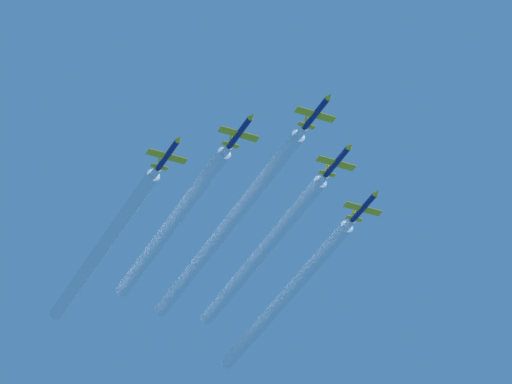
{
  "coord_description": "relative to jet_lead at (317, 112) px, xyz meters",
  "views": [
    {
      "loc": [
        134.92,
        272.85,
        1.32
      ],
      "look_at": [
        -0.03,
        -21.14,
        232.77
      ],
      "focal_mm": 132.63,
      "sensor_mm": 36.0,
      "label": 1
    }
  ],
  "objects": [
    {
      "name": "smoke_trail_right_wingman",
      "position": [
        11.67,
        -47.15,
        -0.72
      ],
      "size": [
        2.99,
        60.08,
        2.99
      ],
      "color": "white"
    },
    {
      "name": "jet_outer_left",
      "position": [
        -22.31,
        -22.66,
        -2.08
      ],
      "size": [
        8.55,
        12.46,
        2.99
      ],
      "color": "navy"
    },
    {
      "name": "smoke_trail_lead",
      "position": [
        0.0,
        -44.07,
        -0.03
      ],
      "size": [
        2.99,
        76.82,
        2.99
      ],
      "color": "white"
    },
    {
      "name": "jet_lead",
      "position": [
        0.0,
        0.0,
        0.0
      ],
      "size": [
        8.55,
        12.46,
        2.99
      ],
      "color": "navy"
    },
    {
      "name": "smoke_trail_outer_right",
      "position": [
        22.71,
        -59.61,
        -2.14
      ],
      "size": [
        2.99,
        62.39,
        2.99
      ],
      "color": "white"
    },
    {
      "name": "jet_right_wingman",
      "position": [
        11.67,
        -11.44,
        -0.69
      ],
      "size": [
        8.55,
        12.46,
        2.99
      ],
      "color": "navy"
    },
    {
      "name": "jet_outer_right",
      "position": [
        22.71,
        -22.74,
        -2.11
      ],
      "size": [
        8.55,
        12.46,
        2.99
      ],
      "color": "navy"
    },
    {
      "name": "jet_left_wingman",
      "position": [
        -10.31,
        -11.36,
        -1.31
      ],
      "size": [
        8.55,
        12.46,
        2.99
      ],
      "color": "navy"
    },
    {
      "name": "smoke_trail_outer_left",
      "position": [
        -22.31,
        -61.53,
        -2.11
      ],
      "size": [
        2.99,
        66.4,
        2.99
      ],
      "color": "white"
    },
    {
      "name": "smoke_trail_left_wingman",
      "position": [
        -10.31,
        -48.22,
        -1.34
      ],
      "size": [
        2.99,
        62.38,
        2.99
      ],
      "color": "white"
    }
  ]
}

